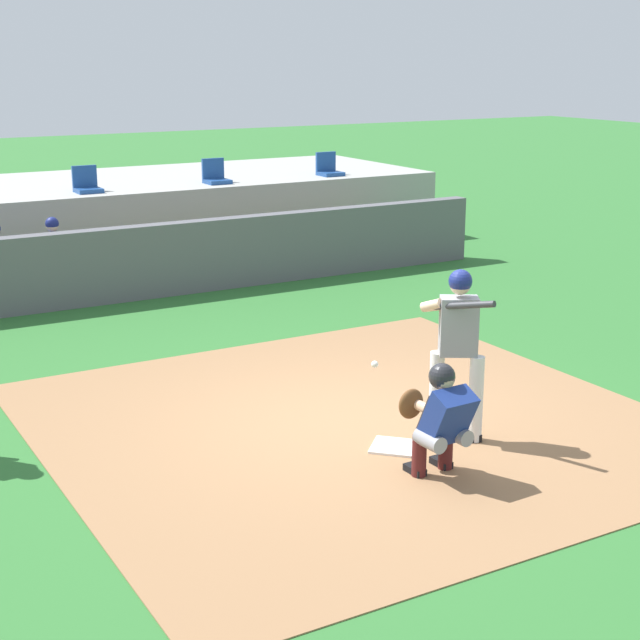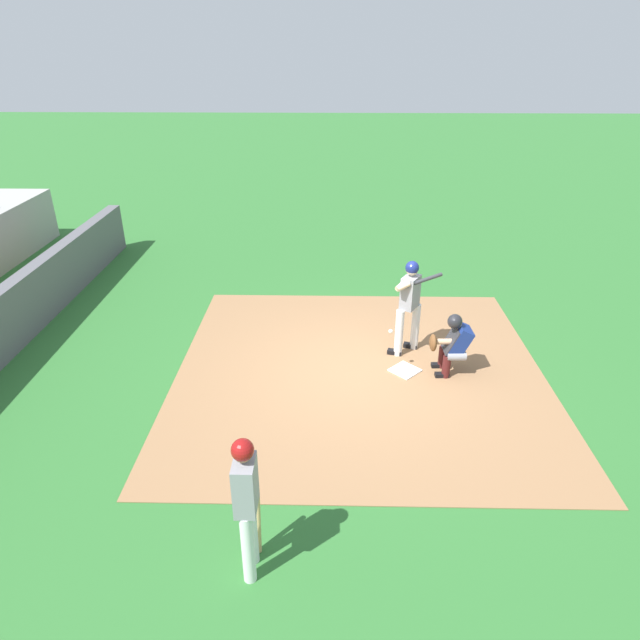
{
  "view_description": "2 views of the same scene",
  "coord_description": "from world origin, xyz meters",
  "px_view_note": "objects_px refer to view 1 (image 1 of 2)",
  "views": [
    {
      "loc": [
        -5.2,
        -8.34,
        3.87
      ],
      "look_at": [
        0.0,
        0.7,
        1.0
      ],
      "focal_mm": 54.34,
      "sensor_mm": 36.0,
      "label": 1
    },
    {
      "loc": [
        -8.34,
        0.52,
        5.2
      ],
      "look_at": [
        0.0,
        0.7,
        1.0
      ],
      "focal_mm": 31.07,
      "sensor_mm": 36.0,
      "label": 2
    }
  ],
  "objects_px": {
    "catcher_crouched": "(439,416)",
    "stadium_seat_4": "(329,169)",
    "home_plate": "(394,447)",
    "dugout_player_2": "(56,256)",
    "stadium_seat_2": "(87,185)",
    "stadium_seat_3": "(216,176)",
    "batter_at_plate": "(457,343)"
  },
  "relations": [
    {
      "from": "catcher_crouched",
      "to": "stadium_seat_4",
      "type": "xyz_separation_m",
      "value": [
        5.22,
        10.94,
        0.93
      ]
    },
    {
      "from": "home_plate",
      "to": "dugout_player_2",
      "type": "relative_size",
      "value": 0.34
    },
    {
      "from": "catcher_crouched",
      "to": "dugout_player_2",
      "type": "bearing_deg",
      "value": 97.45
    },
    {
      "from": "dugout_player_2",
      "to": "stadium_seat_2",
      "type": "relative_size",
      "value": 2.71
    },
    {
      "from": "home_plate",
      "to": "stadium_seat_4",
      "type": "height_order",
      "value": "stadium_seat_4"
    },
    {
      "from": "stadium_seat_2",
      "to": "stadium_seat_4",
      "type": "bearing_deg",
      "value": 0.0
    },
    {
      "from": "catcher_crouched",
      "to": "stadium_seat_4",
      "type": "relative_size",
      "value": 2.99
    },
    {
      "from": "home_plate",
      "to": "stadium_seat_3",
      "type": "xyz_separation_m",
      "value": [
        2.6,
        10.18,
        1.51
      ]
    },
    {
      "from": "stadium_seat_4",
      "to": "stadium_seat_3",
      "type": "bearing_deg",
      "value": 180.0
    },
    {
      "from": "batter_at_plate",
      "to": "stadium_seat_4",
      "type": "height_order",
      "value": "stadium_seat_4"
    },
    {
      "from": "catcher_crouched",
      "to": "dugout_player_2",
      "type": "xyz_separation_m",
      "value": [
        -1.17,
        8.91,
        0.07
      ]
    },
    {
      "from": "batter_at_plate",
      "to": "stadium_seat_2",
      "type": "distance_m",
      "value": 10.3
    },
    {
      "from": "batter_at_plate",
      "to": "stadium_seat_3",
      "type": "distance_m",
      "value": 10.45
    },
    {
      "from": "catcher_crouched",
      "to": "stadium_seat_2",
      "type": "xyz_separation_m",
      "value": [
        0.02,
        10.94,
        0.93
      ]
    },
    {
      "from": "home_plate",
      "to": "catcher_crouched",
      "type": "bearing_deg",
      "value": -91.14
    },
    {
      "from": "catcher_crouched",
      "to": "batter_at_plate",
      "type": "bearing_deg",
      "value": 43.68
    },
    {
      "from": "stadium_seat_2",
      "to": "catcher_crouched",
      "type": "bearing_deg",
      "value": -90.08
    },
    {
      "from": "stadium_seat_3",
      "to": "stadium_seat_4",
      "type": "xyz_separation_m",
      "value": [
        2.6,
        0.0,
        0.0
      ]
    },
    {
      "from": "batter_at_plate",
      "to": "catcher_crouched",
      "type": "xyz_separation_m",
      "value": [
        -0.71,
        -0.68,
        -0.43
      ]
    },
    {
      "from": "stadium_seat_3",
      "to": "dugout_player_2",
      "type": "bearing_deg",
      "value": -151.71
    },
    {
      "from": "catcher_crouched",
      "to": "stadium_seat_4",
      "type": "distance_m",
      "value": 12.16
    },
    {
      "from": "home_plate",
      "to": "stadium_seat_2",
      "type": "height_order",
      "value": "stadium_seat_2"
    },
    {
      "from": "dugout_player_2",
      "to": "stadium_seat_4",
      "type": "height_order",
      "value": "stadium_seat_4"
    },
    {
      "from": "dugout_player_2",
      "to": "stadium_seat_4",
      "type": "relative_size",
      "value": 2.71
    },
    {
      "from": "catcher_crouched",
      "to": "stadium_seat_3",
      "type": "xyz_separation_m",
      "value": [
        2.62,
        10.94,
        0.93
      ]
    },
    {
      "from": "stadium_seat_3",
      "to": "stadium_seat_4",
      "type": "relative_size",
      "value": 1.0
    },
    {
      "from": "catcher_crouched",
      "to": "stadium_seat_2",
      "type": "bearing_deg",
      "value": 89.92
    },
    {
      "from": "batter_at_plate",
      "to": "stadium_seat_2",
      "type": "relative_size",
      "value": 3.76
    },
    {
      "from": "home_plate",
      "to": "stadium_seat_3",
      "type": "bearing_deg",
      "value": 75.67
    },
    {
      "from": "home_plate",
      "to": "stadium_seat_4",
      "type": "distance_m",
      "value": 11.53
    },
    {
      "from": "home_plate",
      "to": "batter_at_plate",
      "type": "relative_size",
      "value": 0.24
    },
    {
      "from": "home_plate",
      "to": "dugout_player_2",
      "type": "xyz_separation_m",
      "value": [
        -1.18,
        8.14,
        0.65
      ]
    }
  ]
}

